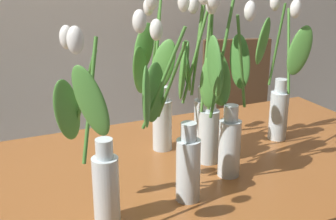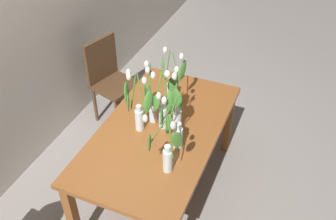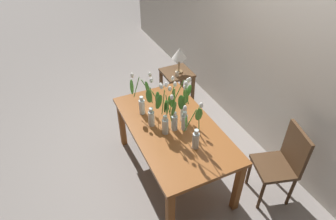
% 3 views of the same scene
% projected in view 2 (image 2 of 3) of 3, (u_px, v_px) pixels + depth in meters
% --- Properties ---
extents(ground_plane, '(18.00, 18.00, 0.00)m').
position_uv_depth(ground_plane, '(161.00, 190.00, 3.42)').
color(ground_plane, gray).
extents(room_wall_rear, '(9.00, 0.10, 2.70)m').
position_uv_depth(room_wall_rear, '(4.00, 28.00, 2.98)').
color(room_wall_rear, silver).
rests_on(room_wall_rear, ground).
extents(dining_table, '(1.60, 0.90, 0.74)m').
position_uv_depth(dining_table, '(160.00, 138.00, 3.01)').
color(dining_table, brown).
rests_on(dining_table, ground).
extents(tulip_vase_0, '(0.18, 0.20, 0.57)m').
position_uv_depth(tulip_vase_0, '(176.00, 110.00, 2.84)').
color(tulip_vase_0, silver).
rests_on(tulip_vase_0, dining_table).
extents(tulip_vase_1, '(0.15, 0.22, 0.53)m').
position_uv_depth(tulip_vase_1, '(172.00, 83.00, 3.11)').
color(tulip_vase_1, silver).
rests_on(tulip_vase_1, dining_table).
extents(tulip_vase_2, '(0.15, 0.27, 0.52)m').
position_uv_depth(tulip_vase_2, '(166.00, 153.00, 2.50)').
color(tulip_vase_2, silver).
rests_on(tulip_vase_2, dining_table).
extents(tulip_vase_3, '(0.15, 0.19, 0.58)m').
position_uv_depth(tulip_vase_3, '(164.00, 108.00, 2.83)').
color(tulip_vase_3, silver).
rests_on(tulip_vase_3, dining_table).
extents(tulip_vase_4, '(0.17, 0.18, 0.53)m').
position_uv_depth(tulip_vase_4, '(174.00, 131.00, 2.68)').
color(tulip_vase_4, silver).
rests_on(tulip_vase_4, dining_table).
extents(tulip_vase_5, '(0.15, 0.10, 0.58)m').
position_uv_depth(tulip_vase_5, '(151.00, 104.00, 2.91)').
color(tulip_vase_5, silver).
rests_on(tulip_vase_5, dining_table).
extents(tulip_vase_6, '(0.14, 0.23, 0.56)m').
position_uv_depth(tulip_vase_6, '(137.00, 109.00, 2.82)').
color(tulip_vase_6, silver).
rests_on(tulip_vase_6, dining_table).
extents(dining_chair, '(0.50, 0.50, 0.93)m').
position_uv_depth(dining_chair, '(110.00, 77.00, 3.92)').
color(dining_chair, '#4C331E').
rests_on(dining_chair, ground).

